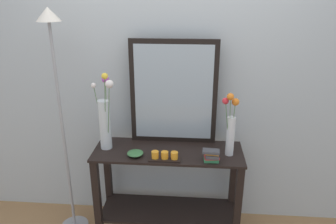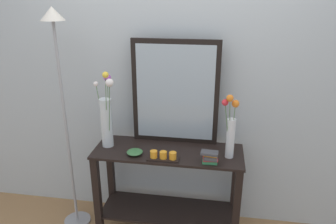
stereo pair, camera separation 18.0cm
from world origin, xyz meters
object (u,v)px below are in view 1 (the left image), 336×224
at_px(mirror_leaning, 174,93).
at_px(vase_right, 231,128).
at_px(floor_lamp, 58,91).
at_px(console_table, 168,184).
at_px(candle_tray, 165,156).
at_px(decorative_bowl, 135,153).
at_px(book_stack, 212,156).
at_px(tall_vase_left, 105,119).

bearing_deg(mirror_leaning, vase_right, -25.51).
relative_size(mirror_leaning, floor_lamp, 0.45).
distance_m(console_table, candle_tray, 0.37).
xyz_separation_m(console_table, vase_right, (0.48, -0.03, 0.55)).
height_order(mirror_leaning, vase_right, mirror_leaning).
bearing_deg(decorative_bowl, vase_right, 5.80).
bearing_deg(console_table, floor_lamp, -179.11).
distance_m(console_table, book_stack, 0.52).
height_order(book_stack, floor_lamp, floor_lamp).
relative_size(console_table, floor_lamp, 0.63).
bearing_deg(floor_lamp, book_stack, -6.24).
xyz_separation_m(decorative_bowl, floor_lamp, (-0.61, 0.09, 0.46)).
bearing_deg(vase_right, tall_vase_left, 177.79).
relative_size(candle_tray, decorative_bowl, 1.92).
distance_m(tall_vase_left, vase_right, 0.99).
relative_size(tall_vase_left, floor_lamp, 0.34).
bearing_deg(floor_lamp, tall_vase_left, 3.05).
xyz_separation_m(console_table, mirror_leaning, (0.03, 0.18, 0.75)).
relative_size(tall_vase_left, candle_tray, 2.67).
distance_m(vase_right, book_stack, 0.26).
distance_m(console_table, mirror_leaning, 0.77).
xyz_separation_m(mirror_leaning, vase_right, (0.45, -0.22, -0.20)).
distance_m(vase_right, floor_lamp, 1.36).
height_order(vase_right, candle_tray, vase_right).
distance_m(vase_right, candle_tray, 0.55).
bearing_deg(console_table, candle_tray, -94.99).
bearing_deg(book_stack, mirror_leaning, 133.71).
height_order(tall_vase_left, candle_tray, tall_vase_left).
xyz_separation_m(tall_vase_left, decorative_bowl, (0.25, -0.11, -0.24)).
relative_size(console_table, mirror_leaning, 1.39).
height_order(candle_tray, decorative_bowl, candle_tray).
distance_m(tall_vase_left, candle_tray, 0.56).
bearing_deg(candle_tray, tall_vase_left, 162.44).
relative_size(mirror_leaning, book_stack, 6.51).
distance_m(tall_vase_left, book_stack, 0.89).
relative_size(candle_tray, floor_lamp, 0.13).
distance_m(candle_tray, decorative_bowl, 0.24).
relative_size(tall_vase_left, vase_right, 1.25).
bearing_deg(tall_vase_left, console_table, -0.62).
bearing_deg(tall_vase_left, candle_tray, -17.56).
xyz_separation_m(candle_tray, decorative_bowl, (-0.24, 0.04, -0.01)).
bearing_deg(vase_right, candle_tray, -166.71).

